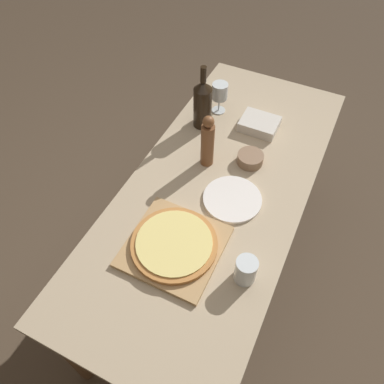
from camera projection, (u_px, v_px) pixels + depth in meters
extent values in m
plane|color=#4C3D2D|center=(212.00, 264.00, 2.16)|extent=(12.00, 12.00, 0.00)
cube|color=tan|center=(219.00, 187.00, 1.61)|extent=(0.73, 1.70, 0.03)
cylinder|color=brown|center=(69.00, 352.00, 1.53)|extent=(0.06, 0.06, 0.69)
cylinder|color=brown|center=(221.00, 122.00, 2.42)|extent=(0.06, 0.06, 0.69)
cylinder|color=brown|center=(313.00, 151.00, 2.26)|extent=(0.06, 0.06, 0.69)
cube|color=tan|center=(174.00, 246.00, 1.40)|extent=(0.34, 0.34, 0.02)
cylinder|color=#BC7A3D|center=(174.00, 244.00, 1.38)|extent=(0.32, 0.32, 0.02)
cylinder|color=#EAD67A|center=(174.00, 242.00, 1.37)|extent=(0.28, 0.28, 0.01)
cylinder|color=black|center=(203.00, 108.00, 1.76)|extent=(0.09, 0.09, 0.21)
cone|color=black|center=(203.00, 86.00, 1.66)|extent=(0.09, 0.09, 0.04)
cylinder|color=black|center=(203.00, 74.00, 1.62)|extent=(0.03, 0.03, 0.07)
cylinder|color=brown|center=(207.00, 145.00, 1.60)|extent=(0.06, 0.06, 0.21)
sphere|color=brown|center=(208.00, 122.00, 1.50)|extent=(0.05, 0.05, 0.05)
cylinder|color=silver|center=(219.00, 110.00, 1.90)|extent=(0.07, 0.07, 0.00)
cylinder|color=silver|center=(219.00, 104.00, 1.87)|extent=(0.01, 0.01, 0.07)
cylinder|color=silver|center=(220.00, 91.00, 1.81)|extent=(0.08, 0.08, 0.08)
cylinder|color=#84664C|center=(250.00, 159.00, 1.66)|extent=(0.12, 0.12, 0.05)
cylinder|color=silver|center=(246.00, 270.00, 1.29)|extent=(0.08, 0.08, 0.11)
cylinder|color=white|center=(232.00, 199.00, 1.54)|extent=(0.24, 0.24, 0.01)
cube|color=beige|center=(259.00, 124.00, 1.80)|extent=(0.18, 0.14, 0.05)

